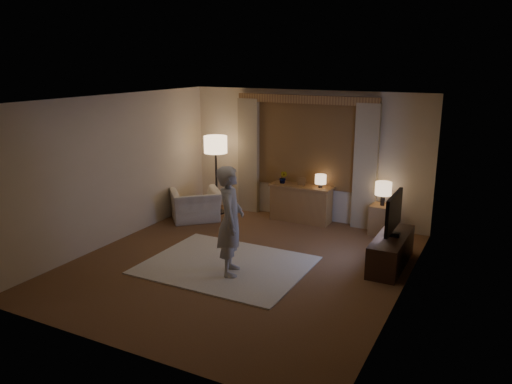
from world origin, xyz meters
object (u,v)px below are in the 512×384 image
Objects in this scene: tv_stand at (391,251)px; sideboard at (301,204)px; side_table at (381,220)px; armchair at (196,205)px; person at (230,221)px.

sideboard is at bearing 145.27° from tv_stand.
side_table is 0.40× the size of tv_stand.
armchair is (-1.92, -0.93, -0.04)m from sideboard.
armchair reaches higher than tv_stand.
sideboard reaches higher than armchair.
person reaches higher than sideboard.
sideboard is at bearing 178.25° from side_table.
person is at bearing -145.84° from tv_stand.
sideboard is 2.14× the size of side_table.
person reaches higher than side_table.
tv_stand is 2.59m from person.
armchair is 0.68× the size of tv_stand.
armchair is at bearing -166.16° from side_table.
side_table is 0.34× the size of person.
person is (1.96, -1.97, 0.54)m from armchair.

